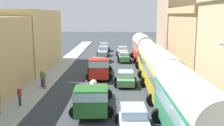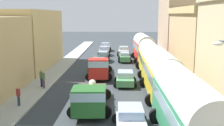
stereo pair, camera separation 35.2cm
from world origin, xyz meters
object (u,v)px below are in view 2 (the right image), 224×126
at_px(cargo_truck_1, 99,68).
at_px(car_6, 125,57).
at_px(car_5, 125,78).
at_px(pedestrian_2, 18,95).
at_px(car_3, 105,47).
at_px(car_7, 124,51).
at_px(parked_bus_1, 161,71).
at_px(pedestrian_0, 41,77).
at_px(car_2, 104,51).
at_px(parked_bus_3, 143,46).
at_px(car_4, 130,119).
at_px(car_1, 103,56).
at_px(parked_bus_0, 186,106).
at_px(cargo_truck_0, 90,97).
at_px(pedestrian_3, 44,79).
at_px(parked_bus_2, 150,56).
at_px(car_0, 98,64).

height_order(cargo_truck_1, car_6, cargo_truck_1).
distance_m(car_5, pedestrian_2, 10.96).
xyz_separation_m(car_3, car_5, (3.46, -26.01, -0.08)).
bearing_deg(car_7, pedestrian_2, -107.73).
bearing_deg(parked_bus_1, pedestrian_0, 169.53).
bearing_deg(car_2, parked_bus_3, -39.82).
distance_m(car_4, pedestrian_0, 12.71).
height_order(car_1, pedestrian_2, pedestrian_2).
xyz_separation_m(parked_bus_0, parked_bus_1, (-0.00, 9.00, 0.02)).
xyz_separation_m(cargo_truck_1, car_5, (2.90, -2.84, -0.52)).
height_order(parked_bus_0, parked_bus_1, parked_bus_1).
relative_size(parked_bus_3, cargo_truck_0, 1.20).
height_order(car_6, car_7, car_7).
bearing_deg(parked_bus_0, car_2, 101.36).
distance_m(car_1, car_2, 6.06).
relative_size(pedestrian_0, pedestrian_3, 1.02).
bearing_deg(car_7, parked_bus_0, -84.79).
xyz_separation_m(car_1, pedestrian_3, (-4.76, -15.78, 0.29)).
height_order(pedestrian_0, pedestrian_3, pedestrian_0).
distance_m(parked_bus_2, car_7, 15.03).
height_order(parked_bus_1, parked_bus_3, parked_bus_3).
xyz_separation_m(parked_bus_3, car_1, (-6.30, -0.62, -1.51)).
distance_m(car_2, car_7, 3.54).
relative_size(car_0, pedestrian_2, 2.59).
xyz_separation_m(parked_bus_2, car_0, (-6.47, 1.82, -1.38)).
xyz_separation_m(car_4, pedestrian_0, (-8.44, 9.50, 0.32)).
xyz_separation_m(car_0, car_4, (3.47, -18.20, -0.01)).
height_order(parked_bus_2, car_1, parked_bus_2).
bearing_deg(pedestrian_0, pedestrian_2, -92.00).
xyz_separation_m(parked_bus_1, parked_bus_2, (0.00, 9.00, -0.09)).
relative_size(parked_bus_1, cargo_truck_0, 1.28).
distance_m(cargo_truck_1, car_0, 4.54).
height_order(car_4, pedestrian_3, pedestrian_3).
relative_size(car_3, pedestrian_2, 2.39).
relative_size(car_5, car_6, 1.05).
xyz_separation_m(parked_bus_2, pedestrian_0, (-11.44, -6.89, -1.07)).
bearing_deg(car_4, car_3, 95.52).
height_order(car_2, car_7, car_2).
relative_size(car_3, car_5, 1.04).
xyz_separation_m(parked_bus_3, car_0, (-6.47, -7.18, -1.51)).
bearing_deg(car_6, cargo_truck_0, -97.95).
bearing_deg(pedestrian_0, car_3, 79.91).
bearing_deg(car_0, parked_bus_0, -71.92).
bearing_deg(parked_bus_0, pedestrian_2, 154.27).
xyz_separation_m(car_0, car_7, (3.49, 12.84, 0.01)).
xyz_separation_m(car_6, pedestrian_0, (-8.55, -15.03, 0.36)).
bearing_deg(car_6, pedestrian_0, -119.64).
height_order(car_3, pedestrian_2, pedestrian_2).
bearing_deg(pedestrian_3, parked_bus_0, -43.79).
bearing_deg(car_4, car_7, 89.96).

